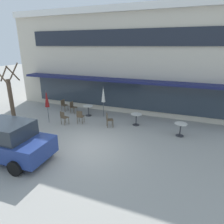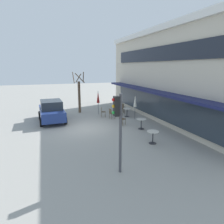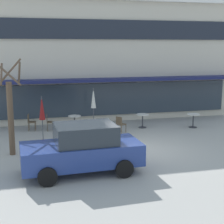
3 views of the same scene
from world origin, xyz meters
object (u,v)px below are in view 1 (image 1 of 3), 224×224
cafe_table_near_wall (88,109)px  street_tree (11,100)px  cafe_chair_0 (80,116)px  cafe_chair_2 (109,119)px  cafe_chair_4 (64,104)px  cafe_table_streetside (136,118)px  cafe_table_by_tree (181,127)px  parked_sedan (6,141)px  patio_umbrella_cream_folded (47,99)px  cafe_chair_3 (64,117)px  patio_umbrella_green_folded (103,95)px  cafe_chair_1 (73,107)px

cafe_table_near_wall → street_tree: 5.02m
cafe_chair_0 → cafe_chair_2: 1.94m
cafe_chair_0 → cafe_chair_4: same height
cafe_table_streetside → cafe_table_by_tree: (2.74, -0.65, 0.00)m
cafe_table_by_tree → parked_sedan: (-7.06, -5.35, 0.36)m
cafe_table_streetside → patio_umbrella_cream_folded: size_ratio=0.35×
cafe_table_near_wall → cafe_table_streetside: size_ratio=1.00×
cafe_table_by_tree → cafe_chair_3: bearing=-172.1°
patio_umbrella_cream_folded → cafe_chair_0: 2.40m
cafe_table_streetside → cafe_chair_2: 1.78m
patio_umbrella_cream_folded → cafe_chair_0: patio_umbrella_cream_folded is taller
cafe_table_near_wall → patio_umbrella_green_folded: size_ratio=0.35×
cafe_chair_1 → parked_sedan: 6.61m
cafe_table_streetside → cafe_chair_0: 3.63m
patio_umbrella_green_folded → cafe_chair_4: 3.59m
cafe_table_near_wall → patio_umbrella_cream_folded: bearing=-129.3°
cafe_table_streetside → cafe_chair_1: bearing=173.8°
cafe_table_near_wall → cafe_chair_2: size_ratio=0.85×
cafe_table_streetside → cafe_chair_1: cafe_chair_1 is taller
street_tree → cafe_chair_0: bearing=32.6°
cafe_table_near_wall → patio_umbrella_green_folded: patio_umbrella_green_folded is taller
cafe_chair_2 → patio_umbrella_cream_folded: bearing=-168.7°
cafe_chair_2 → cafe_chair_1: bearing=157.5°
cafe_table_by_tree → cafe_chair_4: size_ratio=0.85×
cafe_table_streetside → cafe_chair_0: bearing=-162.4°
cafe_chair_1 → cafe_chair_3: (0.71, -2.19, 0.00)m
cafe_table_by_tree → cafe_chair_1: (-7.81, 1.20, 0.01)m
cafe_table_near_wall → cafe_chair_1: cafe_chair_1 is taller
cafe_chair_1 → cafe_chair_3: size_ratio=1.00×
parked_sedan → patio_umbrella_green_folded: bearing=75.8°
cafe_chair_4 → cafe_table_streetside: bearing=-7.5°
cafe_table_streetside → patio_umbrella_cream_folded: (-5.50, -1.71, 1.11)m
cafe_table_near_wall → street_tree: street_tree is taller
cafe_table_streetside → cafe_table_by_tree: bearing=-13.4°
patio_umbrella_cream_folded → parked_sedan: 4.51m
cafe_table_by_tree → patio_umbrella_green_folded: 5.64m
cafe_chair_3 → patio_umbrella_green_folded: bearing=53.6°
patio_umbrella_cream_folded → patio_umbrella_green_folded: bearing=40.2°
cafe_chair_1 → street_tree: (-1.75, -3.80, 1.28)m
cafe_chair_0 → street_tree: 4.19m
cafe_table_by_tree → street_tree: street_tree is taller
patio_umbrella_green_folded → patio_umbrella_cream_folded: bearing=-139.8°
cafe_table_streetside → cafe_table_near_wall: bearing=172.7°
cafe_table_near_wall → street_tree: bearing=-129.9°
cafe_chair_1 → cafe_table_streetside: bearing=-6.2°
cafe_table_by_tree → cafe_chair_4: bearing=170.6°
cafe_table_streetside → parked_sedan: 7.41m
patio_umbrella_green_folded → cafe_chair_3: (-1.75, -2.36, -1.10)m
cafe_table_by_tree → cafe_chair_0: cafe_chair_0 is taller
cafe_table_near_wall → patio_umbrella_cream_folded: (-1.79, -2.19, 1.11)m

